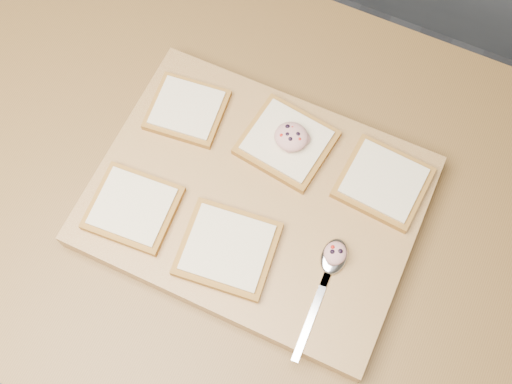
% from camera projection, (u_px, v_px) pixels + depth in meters
% --- Properties ---
extents(ground, '(4.00, 4.00, 0.00)m').
position_uv_depth(ground, '(220.00, 296.00, 1.85)').
color(ground, '#515459').
rests_on(ground, ground).
extents(island_counter, '(2.00, 0.80, 0.90)m').
position_uv_depth(island_counter, '(209.00, 251.00, 1.43)').
color(island_counter, slate).
rests_on(island_counter, ground).
extents(cutting_board, '(0.48, 0.36, 0.04)m').
position_uv_depth(cutting_board, '(256.00, 201.00, 0.97)').
color(cutting_board, '#A27E45').
rests_on(cutting_board, island_counter).
extents(bread_far_left, '(0.12, 0.12, 0.02)m').
position_uv_depth(bread_far_left, '(187.00, 110.00, 1.00)').
color(bread_far_left, olive).
rests_on(bread_far_left, cutting_board).
extents(bread_far_center, '(0.14, 0.13, 0.02)m').
position_uv_depth(bread_far_center, '(287.00, 142.00, 0.98)').
color(bread_far_center, olive).
rests_on(bread_far_center, cutting_board).
extents(bread_far_right, '(0.13, 0.12, 0.02)m').
position_uv_depth(bread_far_right, '(383.00, 182.00, 0.96)').
color(bread_far_right, olive).
rests_on(bread_far_right, cutting_board).
extents(bread_near_left, '(0.13, 0.12, 0.02)m').
position_uv_depth(bread_near_left, '(133.00, 208.00, 0.94)').
color(bread_near_left, olive).
rests_on(bread_near_left, cutting_board).
extents(bread_near_center, '(0.14, 0.13, 0.02)m').
position_uv_depth(bread_near_center, '(228.00, 249.00, 0.92)').
color(bread_near_center, olive).
rests_on(bread_near_center, cutting_board).
extents(tuna_salad_dollop, '(0.05, 0.05, 0.02)m').
position_uv_depth(tuna_salad_dollop, '(291.00, 137.00, 0.96)').
color(tuna_salad_dollop, '#D8978A').
rests_on(tuna_salad_dollop, bread_far_center).
extents(spoon, '(0.04, 0.19, 0.01)m').
position_uv_depth(spoon, '(331.00, 265.00, 0.91)').
color(spoon, silver).
rests_on(spoon, cutting_board).
extents(spoon_salad, '(0.03, 0.04, 0.02)m').
position_uv_depth(spoon_salad, '(335.00, 253.00, 0.90)').
color(spoon_salad, '#D8978A').
rests_on(spoon_salad, spoon).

